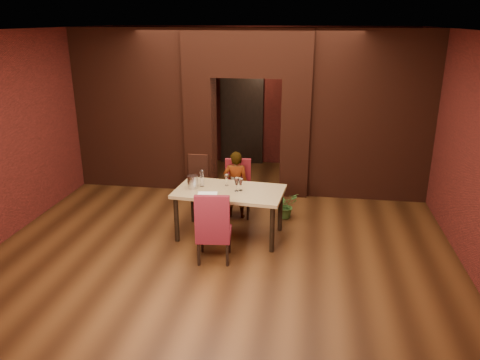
% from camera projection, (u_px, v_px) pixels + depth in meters
% --- Properties ---
extents(floor, '(8.00, 8.00, 0.00)m').
position_uv_depth(floor, '(231.00, 231.00, 7.80)').
color(floor, '#4C2913').
rests_on(floor, ground).
extents(ceiling, '(7.00, 8.00, 0.04)m').
position_uv_depth(ceiling, '(229.00, 30.00, 6.75)').
color(ceiling, silver).
rests_on(ceiling, ground).
extents(wall_back, '(7.00, 0.04, 3.20)m').
position_uv_depth(wall_back, '(259.00, 97.00, 11.01)').
color(wall_back, maroon).
rests_on(wall_back, ground).
extents(wall_front, '(7.00, 0.04, 3.20)m').
position_uv_depth(wall_front, '(138.00, 264.00, 3.54)').
color(wall_front, maroon).
rests_on(wall_front, ground).
extents(wall_left, '(0.04, 8.00, 3.20)m').
position_uv_depth(wall_left, '(23.00, 130.00, 7.78)').
color(wall_left, maroon).
rests_on(wall_left, ground).
extents(wall_right, '(0.04, 8.00, 3.20)m').
position_uv_depth(wall_right, '(468.00, 147.00, 6.77)').
color(wall_right, maroon).
rests_on(wall_right, ground).
extents(pillar_left, '(0.55, 0.55, 2.30)m').
position_uv_depth(pillar_left, '(201.00, 134.00, 9.42)').
color(pillar_left, maroon).
rests_on(pillar_left, ground).
extents(pillar_right, '(0.55, 0.55, 2.30)m').
position_uv_depth(pillar_right, '(295.00, 137.00, 9.15)').
color(pillar_right, maroon).
rests_on(pillar_right, ground).
extents(lintel, '(2.45, 0.55, 0.90)m').
position_uv_depth(lintel, '(248.00, 52.00, 8.76)').
color(lintel, maroon).
rests_on(lintel, ground).
extents(wing_wall_left, '(2.28, 0.35, 3.20)m').
position_uv_depth(wing_wall_left, '(132.00, 110.00, 9.48)').
color(wing_wall_left, maroon).
rests_on(wing_wall_left, ground).
extents(wing_wall_right, '(2.28, 0.35, 3.20)m').
position_uv_depth(wing_wall_right, '(372.00, 117.00, 8.80)').
color(wing_wall_right, maroon).
rests_on(wing_wall_right, ground).
extents(vent_panel, '(0.40, 0.03, 0.50)m').
position_uv_depth(vent_panel, '(198.00, 167.00, 9.34)').
color(vent_panel, brown).
rests_on(vent_panel, ground).
extents(rear_door, '(0.90, 0.08, 2.10)m').
position_uv_depth(rear_door, '(242.00, 120.00, 11.19)').
color(rear_door, black).
rests_on(rear_door, ground).
extents(rear_door_frame, '(1.02, 0.04, 2.22)m').
position_uv_depth(rear_door_frame, '(242.00, 120.00, 11.15)').
color(rear_door_frame, black).
rests_on(rear_door_frame, ground).
extents(dining_table, '(1.77, 1.09, 0.79)m').
position_uv_depth(dining_table, '(230.00, 213.00, 7.51)').
color(dining_table, tan).
rests_on(dining_table, ground).
extents(chair_far, '(0.50, 0.50, 1.00)m').
position_uv_depth(chair_far, '(237.00, 189.00, 8.25)').
color(chair_far, maroon).
rests_on(chair_far, ground).
extents(chair_near, '(0.54, 0.54, 1.07)m').
position_uv_depth(chair_near, '(214.00, 225.00, 6.72)').
color(chair_near, maroon).
rests_on(chair_near, ground).
extents(person_seated, '(0.46, 0.31, 1.21)m').
position_uv_depth(person_seated, '(236.00, 185.00, 8.17)').
color(person_seated, white).
rests_on(person_seated, ground).
extents(wine_glass_a, '(0.08, 0.08, 0.19)m').
position_uv_depth(wine_glass_a, '(227.00, 180.00, 7.54)').
color(wine_glass_a, white).
rests_on(wine_glass_a, dining_table).
extents(wine_glass_b, '(0.09, 0.09, 0.22)m').
position_uv_depth(wine_glass_b, '(237.00, 184.00, 7.29)').
color(wine_glass_b, silver).
rests_on(wine_glass_b, dining_table).
extents(wine_glass_c, '(0.08, 0.08, 0.20)m').
position_uv_depth(wine_glass_c, '(241.00, 185.00, 7.32)').
color(wine_glass_c, white).
rests_on(wine_glass_c, dining_table).
extents(tasting_sheet, '(0.33, 0.26, 0.00)m').
position_uv_depth(tasting_sheet, '(208.00, 194.00, 7.20)').
color(tasting_sheet, white).
rests_on(tasting_sheet, dining_table).
extents(wine_bucket, '(0.17, 0.17, 0.21)m').
position_uv_depth(wine_bucket, '(193.00, 182.00, 7.43)').
color(wine_bucket, '#B7B7BE').
rests_on(wine_bucket, dining_table).
extents(water_bottle, '(0.07, 0.07, 0.28)m').
position_uv_depth(water_bottle, '(202.00, 178.00, 7.50)').
color(water_bottle, white).
rests_on(water_bottle, dining_table).
extents(potted_plant, '(0.55, 0.54, 0.46)m').
position_uv_depth(potted_plant, '(285.00, 205.00, 8.26)').
color(potted_plant, '#386529').
rests_on(potted_plant, ground).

